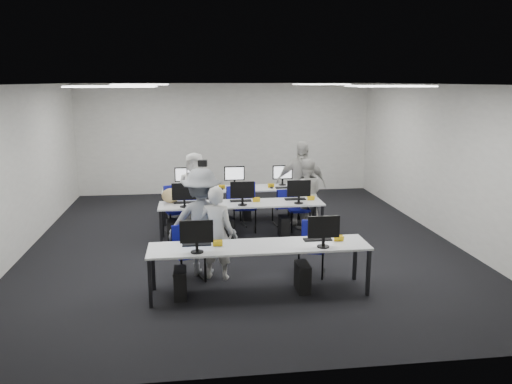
{
  "coord_description": "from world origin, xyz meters",
  "views": [
    {
      "loc": [
        -0.93,
        -9.21,
        3.06
      ],
      "look_at": [
        0.25,
        -0.06,
        1.0
      ],
      "focal_mm": 35.0,
      "sensor_mm": 36.0,
      "label": 1
    }
  ],
  "objects": [
    {
      "name": "room",
      "position": [
        0.0,
        0.0,
        1.5
      ],
      "size": [
        9.0,
        9.02,
        3.0
      ],
      "color": "black",
      "rests_on": "ground"
    },
    {
      "name": "ceiling_panels",
      "position": [
        0.0,
        0.0,
        2.98
      ],
      "size": [
        5.2,
        4.6,
        0.02
      ],
      "color": "white",
      "rests_on": "room"
    },
    {
      "name": "desk_front",
      "position": [
        0.0,
        -2.4,
        0.68
      ],
      "size": [
        3.2,
        0.7,
        0.73
      ],
      "color": "silver",
      "rests_on": "ground"
    },
    {
      "name": "desk_mid",
      "position": [
        0.0,
        0.2,
        0.68
      ],
      "size": [
        3.2,
        0.7,
        0.73
      ],
      "color": "silver",
      "rests_on": "ground"
    },
    {
      "name": "desk_back",
      "position": [
        0.0,
        1.6,
        0.68
      ],
      "size": [
        3.2,
        0.7,
        0.73
      ],
      "color": "silver",
      "rests_on": "ground"
    },
    {
      "name": "equipment_front",
      "position": [
        -0.19,
        -2.42,
        0.36
      ],
      "size": [
        2.51,
        0.41,
        1.19
      ],
      "color": "#0D41B0",
      "rests_on": "desk_front"
    },
    {
      "name": "equipment_mid",
      "position": [
        -0.19,
        0.18,
        0.36
      ],
      "size": [
        2.91,
        0.41,
        1.19
      ],
      "color": "white",
      "rests_on": "desk_mid"
    },
    {
      "name": "equipment_back",
      "position": [
        0.19,
        1.62,
        0.36
      ],
      "size": [
        2.91,
        0.41,
        1.19
      ],
      "color": "white",
      "rests_on": "desk_back"
    },
    {
      "name": "chair_0",
      "position": [
        -1.03,
        -1.76,
        0.27
      ],
      "size": [
        0.55,
        0.57,
        0.86
      ],
      "rotation": [
        0.0,
        0.0,
        0.35
      ],
      "color": "navy",
      "rests_on": "ground"
    },
    {
      "name": "chair_1",
      "position": [
        0.95,
        -1.77,
        0.27
      ],
      "size": [
        0.54,
        0.56,
        0.84
      ],
      "rotation": [
        0.0,
        0.0,
        -0.34
      ],
      "color": "navy",
      "rests_on": "ground"
    },
    {
      "name": "chair_2",
      "position": [
        -1.25,
        0.68,
        0.31
      ],
      "size": [
        0.61,
        0.63,
        0.98
      ],
      "rotation": [
        0.0,
        0.0,
        0.28
      ],
      "color": "navy",
      "rests_on": "ground"
    },
    {
      "name": "chair_3",
      "position": [
        0.12,
        0.8,
        0.31
      ],
      "size": [
        0.52,
        0.56,
        0.98
      ],
      "rotation": [
        0.0,
        0.0,
        -0.08
      ],
      "color": "navy",
      "rests_on": "ground"
    },
    {
      "name": "chair_4",
      "position": [
        1.25,
        0.66,
        0.27
      ],
      "size": [
        0.42,
        0.46,
        0.86
      ],
      "rotation": [
        0.0,
        0.0,
        0.0
      ],
      "color": "navy",
      "rests_on": "ground"
    },
    {
      "name": "chair_5",
      "position": [
        -0.96,
        0.94,
        0.28
      ],
      "size": [
        0.52,
        0.55,
        0.9
      ],
      "rotation": [
        0.0,
        0.0,
        0.18
      ],
      "color": "navy",
      "rests_on": "ground"
    },
    {
      "name": "chair_6",
      "position": [
        -0.07,
        1.13,
        0.29
      ],
      "size": [
        0.53,
        0.56,
        0.92
      ],
      "rotation": [
        0.0,
        0.0,
        0.18
      ],
      "color": "navy",
      "rests_on": "ground"
    },
    {
      "name": "chair_7",
      "position": [
        0.99,
        1.1,
        0.26
      ],
      "size": [
        0.44,
        0.47,
        0.82
      ],
      "rotation": [
        0.0,
        0.0,
        0.09
      ],
      "color": "navy",
      "rests_on": "ground"
    },
    {
      "name": "handbag",
      "position": [
        -1.36,
        0.38,
        0.88
      ],
      "size": [
        0.4,
        0.29,
        0.29
      ],
      "primitive_type": "ellipsoid",
      "rotation": [
        0.0,
        0.0,
        0.2
      ],
      "color": "tan",
      "rests_on": "desk_mid"
    },
    {
      "name": "student_0",
      "position": [
        -0.59,
        -1.76,
        0.75
      ],
      "size": [
        0.63,
        0.5,
        1.5
      ],
      "primitive_type": "imported",
      "rotation": [
        0.0,
        0.0,
        2.84
      ],
      "color": "beige",
      "rests_on": "ground"
    },
    {
      "name": "student_1",
      "position": [
        1.41,
        0.74,
        0.75
      ],
      "size": [
        0.8,
        0.66,
        1.49
      ],
      "primitive_type": "imported",
      "rotation": [
        0.0,
        0.0,
        3.0
      ],
      "color": "beige",
      "rests_on": "ground"
    },
    {
      "name": "student_2",
      "position": [
        -0.89,
        1.11,
        0.8
      ],
      "size": [
        0.82,
        0.57,
        1.6
      ],
      "primitive_type": "imported",
      "rotation": [
        0.0,
        0.0,
        -0.08
      ],
      "color": "beige",
      "rests_on": "ground"
    },
    {
      "name": "student_3",
      "position": [
        1.37,
        1.05,
        0.91
      ],
      "size": [
        1.16,
        0.79,
        1.82
      ],
      "primitive_type": "imported",
      "rotation": [
        0.0,
        0.0,
        -0.36
      ],
      "color": "beige",
      "rests_on": "ground"
    },
    {
      "name": "photographer",
      "position": [
        -0.8,
        -1.52,
        0.86
      ],
      "size": [
        1.2,
        0.81,
        1.72
      ],
      "primitive_type": "imported",
      "rotation": [
        0.0,
        0.0,
        2.98
      ],
      "color": "slate",
      "rests_on": "ground"
    },
    {
      "name": "dslr_camera",
      "position": [
        -0.77,
        -1.34,
        1.78
      ],
      "size": [
        0.17,
        0.2,
        0.1
      ],
      "primitive_type": "cube",
      "rotation": [
        0.0,
        0.0,
        2.98
      ],
      "color": "black",
      "rests_on": "photographer"
    }
  ]
}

